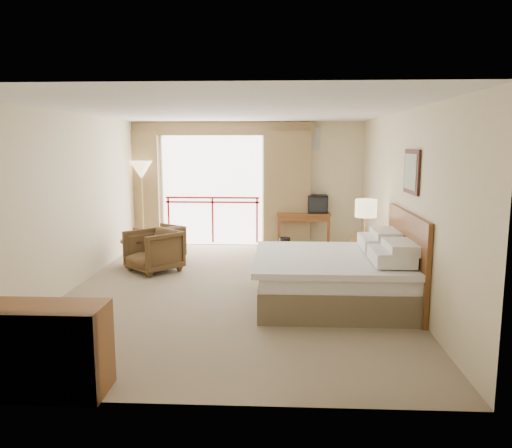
# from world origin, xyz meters

# --- Properties ---
(floor) EXTENTS (7.00, 7.00, 0.00)m
(floor) POSITION_xyz_m (0.00, 0.00, 0.00)
(floor) COLOR gray
(floor) RESTS_ON ground
(ceiling) EXTENTS (7.00, 7.00, 0.00)m
(ceiling) POSITION_xyz_m (0.00, 0.00, 2.70)
(ceiling) COLOR white
(ceiling) RESTS_ON wall_back
(wall_back) EXTENTS (5.00, 0.00, 5.00)m
(wall_back) POSITION_xyz_m (0.00, 3.50, 1.35)
(wall_back) COLOR beige
(wall_back) RESTS_ON ground
(wall_front) EXTENTS (5.00, 0.00, 5.00)m
(wall_front) POSITION_xyz_m (0.00, -3.50, 1.35)
(wall_front) COLOR beige
(wall_front) RESTS_ON ground
(wall_left) EXTENTS (0.00, 7.00, 7.00)m
(wall_left) POSITION_xyz_m (-2.50, 0.00, 1.35)
(wall_left) COLOR beige
(wall_left) RESTS_ON ground
(wall_right) EXTENTS (0.00, 7.00, 7.00)m
(wall_right) POSITION_xyz_m (2.50, 0.00, 1.35)
(wall_right) COLOR beige
(wall_right) RESTS_ON ground
(balcony_door) EXTENTS (2.40, 0.00, 2.40)m
(balcony_door) POSITION_xyz_m (-0.80, 3.48, 1.20)
(balcony_door) COLOR white
(balcony_door) RESTS_ON wall_back
(balcony_railing) EXTENTS (2.09, 0.03, 1.02)m
(balcony_railing) POSITION_xyz_m (-0.80, 3.46, 0.81)
(balcony_railing) COLOR #A9140E
(balcony_railing) RESTS_ON wall_back
(curtain_left) EXTENTS (1.00, 0.26, 2.50)m
(curtain_left) POSITION_xyz_m (-2.45, 3.35, 1.25)
(curtain_left) COLOR olive
(curtain_left) RESTS_ON wall_back
(curtain_right) EXTENTS (1.00, 0.26, 2.50)m
(curtain_right) POSITION_xyz_m (0.85, 3.35, 1.25)
(curtain_right) COLOR olive
(curtain_right) RESTS_ON wall_back
(valance) EXTENTS (4.40, 0.22, 0.28)m
(valance) POSITION_xyz_m (-0.80, 3.38, 2.55)
(valance) COLOR olive
(valance) RESTS_ON wall_back
(hvac_vent) EXTENTS (0.50, 0.04, 0.50)m
(hvac_vent) POSITION_xyz_m (1.30, 3.47, 2.35)
(hvac_vent) COLOR silver
(hvac_vent) RESTS_ON wall_back
(bed) EXTENTS (2.13, 2.06, 0.97)m
(bed) POSITION_xyz_m (1.50, -0.60, 0.38)
(bed) COLOR brown
(bed) RESTS_ON floor
(headboard) EXTENTS (0.06, 2.10, 1.30)m
(headboard) POSITION_xyz_m (2.46, -0.60, 0.65)
(headboard) COLOR brown
(headboard) RESTS_ON wall_right
(framed_art) EXTENTS (0.04, 0.72, 0.60)m
(framed_art) POSITION_xyz_m (2.47, -0.60, 1.85)
(framed_art) COLOR black
(framed_art) RESTS_ON wall_right
(nightstand) EXTENTS (0.46, 0.54, 0.64)m
(nightstand) POSITION_xyz_m (2.14, 0.88, 0.32)
(nightstand) COLOR brown
(nightstand) RESTS_ON floor
(table_lamp) EXTENTS (0.36, 0.36, 0.64)m
(table_lamp) POSITION_xyz_m (2.14, 0.93, 1.14)
(table_lamp) COLOR tan
(table_lamp) RESTS_ON nightstand
(phone) EXTENTS (0.22, 0.19, 0.08)m
(phone) POSITION_xyz_m (2.09, 0.73, 0.68)
(phone) COLOR black
(phone) RESTS_ON nightstand
(desk) EXTENTS (1.15, 0.55, 0.75)m
(desk) POSITION_xyz_m (1.21, 3.37, 0.58)
(desk) COLOR brown
(desk) RESTS_ON floor
(tv) EXTENTS (0.43, 0.34, 0.39)m
(tv) POSITION_xyz_m (1.51, 3.32, 0.94)
(tv) COLOR black
(tv) RESTS_ON desk
(coffee_maker) EXTENTS (0.14, 0.14, 0.25)m
(coffee_maker) POSITION_xyz_m (0.86, 3.32, 0.87)
(coffee_maker) COLOR black
(coffee_maker) RESTS_ON desk
(cup) EXTENTS (0.07, 0.07, 0.09)m
(cup) POSITION_xyz_m (1.01, 3.27, 0.79)
(cup) COLOR white
(cup) RESTS_ON desk
(wastebasket) EXTENTS (0.26, 0.26, 0.29)m
(wastebasket) POSITION_xyz_m (0.80, 2.78, 0.15)
(wastebasket) COLOR black
(wastebasket) RESTS_ON floor
(armchair_far) EXTENTS (1.02, 1.02, 0.67)m
(armchair_far) POSITION_xyz_m (-1.62, 1.89, 0.00)
(armchair_far) COLOR #42301D
(armchair_far) RESTS_ON floor
(armchair_near) EXTENTS (1.13, 1.13, 0.74)m
(armchair_near) POSITION_xyz_m (-1.51, 1.00, 0.00)
(armchair_near) COLOR #42301D
(armchair_near) RESTS_ON floor
(side_table) EXTENTS (0.45, 0.45, 0.49)m
(side_table) POSITION_xyz_m (-1.97, 1.32, 0.34)
(side_table) COLOR black
(side_table) RESTS_ON floor
(book) EXTENTS (0.26, 0.27, 0.02)m
(book) POSITION_xyz_m (-1.97, 1.32, 0.50)
(book) COLOR white
(book) RESTS_ON side_table
(floor_lamp) EXTENTS (0.48, 0.48, 1.87)m
(floor_lamp) POSITION_xyz_m (-2.27, 3.09, 1.61)
(floor_lamp) COLOR tan
(floor_lamp) RESTS_ON floor
(dresser) EXTENTS (1.22, 0.52, 0.81)m
(dresser) POSITION_xyz_m (-1.45, -3.35, 0.41)
(dresser) COLOR brown
(dresser) RESTS_ON floor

